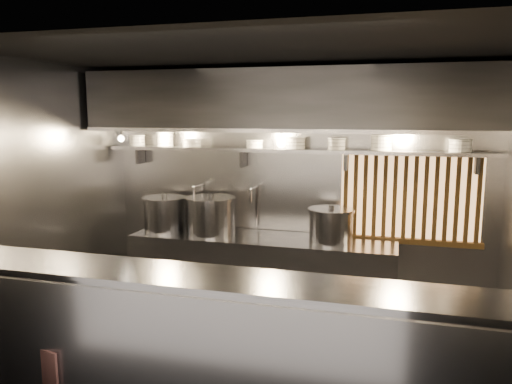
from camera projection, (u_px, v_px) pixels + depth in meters
The scene contains 25 objects.
floor at pixel (261, 361), 4.66m from camera, with size 4.50×4.50×0.00m, color black.
ceiling at pixel (262, 53), 4.22m from camera, with size 4.50×4.50×0.00m, color black.
wall_back at pixel (295, 190), 5.87m from camera, with size 4.50×4.50×0.00m, color gray.
wall_left at pixel (47, 203), 5.04m from camera, with size 3.00×3.00×0.00m, color gray.
serving_counter at pixel (227, 352), 3.66m from camera, with size 4.50×0.56×1.13m.
cooking_bench at pixel (262, 275), 5.75m from camera, with size 3.00×0.70×0.90m, color #949499.
bowl_shelf at pixel (292, 150), 5.62m from camera, with size 4.40×0.34×0.04m, color #949499.
exhaust_hood at pixel (288, 101), 5.32m from camera, with size 4.40×0.81×0.65m.
wood_screen at pixel (410, 197), 5.48m from camera, with size 1.56×0.09×1.04m.
faucet_left at pixel (199, 195), 6.06m from camera, with size 0.04×0.30×0.50m.
faucet_right at pixel (255, 198), 5.88m from camera, with size 0.04×0.30×0.50m.
heat_lamp at pixel (120, 133), 5.65m from camera, with size 0.25×0.35×0.20m.
pendant_bulb at pixel (281, 144), 5.52m from camera, with size 0.09×0.09×0.19m.
stock_pot_left at pixel (211, 215), 5.79m from camera, with size 0.65×0.65×0.48m.
stock_pot_mid at pixel (165, 214), 5.95m from camera, with size 0.54×0.54×0.45m.
stock_pot_right at pixel (331, 226), 5.40m from camera, with size 0.52×0.52×0.42m.
red_placard at pixel (46, 370), 3.82m from camera, with size 0.24×0.02×0.33m, color #AF1812.
bowl_stack_0 at pixel (137, 140), 6.13m from camera, with size 0.20×0.20×0.13m.
bowl_stack_1 at pixel (165, 139), 6.02m from camera, with size 0.21×0.21×0.17m.
bowl_stack_2 at pixel (192, 143), 5.93m from camera, with size 0.22×0.22×0.09m.
bowl_stack_3 at pixel (255, 144), 5.73m from camera, with size 0.20×0.20×0.09m.
bowl_stack_4 at pixel (295, 143), 5.60m from camera, with size 0.24×0.24×0.13m.
bowl_stack_5 at pixel (337, 144), 5.47m from camera, with size 0.21×0.21×0.13m.
bowl_stack_6 at pixel (381, 142), 5.34m from camera, with size 0.24×0.24×0.17m.
bowl_stack_7 at pixel (460, 146), 5.13m from camera, with size 0.24×0.24×0.13m.
Camera 1 is at (1.13, -4.20, 2.30)m, focal length 35.00 mm.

